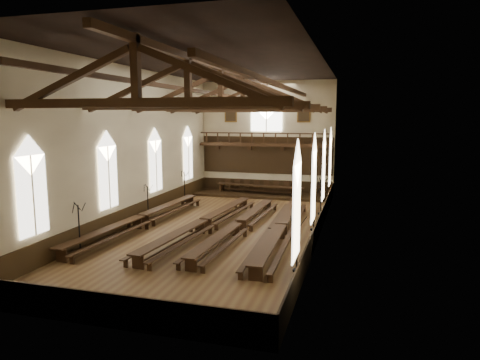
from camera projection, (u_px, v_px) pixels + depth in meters
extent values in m
plane|color=brown|center=(222.00, 229.00, 26.53)|extent=(26.00, 26.00, 0.00)
plane|color=beige|center=(266.00, 138.00, 38.17)|extent=(12.00, 0.00, 12.00)
plane|color=beige|center=(92.00, 177.00, 13.41)|extent=(12.00, 0.00, 12.00)
plane|color=beige|center=(132.00, 146.00, 27.39)|extent=(0.00, 26.00, 26.00)
plane|color=beige|center=(322.00, 150.00, 24.18)|extent=(0.00, 26.00, 26.00)
plane|color=black|center=(220.00, 63.00, 25.05)|extent=(26.00, 26.00, 0.00)
cube|color=#2F200E|center=(266.00, 186.00, 38.78)|extent=(11.90, 0.08, 1.20)
cube|color=#2F200E|center=(99.00, 309.00, 14.10)|extent=(11.90, 0.08, 1.20)
cube|color=#2F200E|center=(135.00, 213.00, 28.03)|extent=(0.08, 25.90, 1.20)
cube|color=#2F200E|center=(319.00, 226.00, 24.84)|extent=(0.08, 25.90, 1.20)
cube|color=white|center=(32.00, 196.00, 19.03)|extent=(0.05, 1.80, 3.60)
cube|color=white|center=(29.00, 155.00, 18.77)|extent=(0.05, 1.80, 1.80)
cylinder|color=beige|center=(33.00, 196.00, 19.02)|extent=(0.08, 0.08, 3.60)
cube|color=white|center=(108.00, 177.00, 24.75)|extent=(0.05, 1.80, 3.60)
cube|color=white|center=(107.00, 146.00, 24.48)|extent=(0.05, 1.80, 1.80)
cylinder|color=beige|center=(109.00, 177.00, 24.73)|extent=(0.08, 0.08, 3.60)
cube|color=white|center=(156.00, 166.00, 30.46)|extent=(0.05, 1.80, 3.60)
cube|color=white|center=(155.00, 141.00, 30.19)|extent=(0.05, 1.80, 1.80)
cylinder|color=beige|center=(156.00, 166.00, 30.45)|extent=(0.08, 0.08, 3.60)
cube|color=white|center=(188.00, 158.00, 36.17)|extent=(0.05, 1.80, 3.60)
cube|color=white|center=(188.00, 137.00, 35.91)|extent=(0.05, 1.80, 1.80)
cylinder|color=beige|center=(189.00, 158.00, 36.16)|extent=(0.08, 0.08, 3.60)
cube|color=white|center=(296.00, 211.00, 15.88)|extent=(0.05, 1.80, 3.60)
cube|color=white|center=(297.00, 163.00, 15.61)|extent=(0.05, 1.80, 1.80)
cylinder|color=beige|center=(295.00, 211.00, 15.89)|extent=(0.08, 0.08, 3.60)
cube|color=white|center=(314.00, 186.00, 21.59)|extent=(0.05, 1.80, 3.60)
cube|color=white|center=(315.00, 151.00, 21.33)|extent=(0.05, 1.80, 1.80)
cylinder|color=beige|center=(313.00, 186.00, 21.60)|extent=(0.08, 0.08, 3.60)
cube|color=white|center=(324.00, 172.00, 27.30)|extent=(0.05, 1.80, 3.60)
cube|color=white|center=(324.00, 143.00, 27.04)|extent=(0.05, 1.80, 1.80)
cylinder|color=beige|center=(323.00, 172.00, 27.31)|extent=(0.08, 0.08, 3.60)
cube|color=white|center=(330.00, 162.00, 33.02)|extent=(0.05, 1.80, 3.60)
cube|color=white|center=(331.00, 139.00, 32.75)|extent=(0.05, 1.80, 1.80)
cylinder|color=beige|center=(330.00, 162.00, 33.03)|extent=(0.08, 0.08, 3.60)
cube|color=silver|center=(266.00, 117.00, 37.81)|extent=(2.80, 0.05, 2.40)
cube|color=silver|center=(267.00, 104.00, 37.63)|extent=(2.80, 0.05, 2.80)
cylinder|color=beige|center=(266.00, 117.00, 37.77)|extent=(0.10, 0.10, 2.40)
cube|color=#332210|center=(265.00, 145.00, 37.64)|extent=(11.80, 1.20, 0.20)
cube|color=#2F200E|center=(266.00, 155.00, 38.34)|extent=(11.80, 0.10, 3.30)
cube|color=#332210|center=(264.00, 133.00, 36.97)|extent=(11.60, 0.12, 0.10)
cube|color=#332210|center=(264.00, 144.00, 37.10)|extent=(11.60, 0.12, 0.10)
cube|color=#332210|center=(218.00, 147.00, 39.26)|extent=(0.35, 0.40, 0.50)
cube|color=#332210|center=(250.00, 147.00, 38.46)|extent=(0.35, 0.40, 0.50)
cube|color=#332210|center=(282.00, 148.00, 37.65)|extent=(0.35, 0.40, 0.50)
cube|color=#332210|center=(317.00, 149.00, 36.85)|extent=(0.35, 0.40, 0.50)
cube|color=brown|center=(231.00, 114.00, 38.65)|extent=(1.15, 0.06, 1.45)
cube|color=black|center=(231.00, 114.00, 38.62)|extent=(0.95, 0.04, 1.25)
cube|color=brown|center=(304.00, 114.00, 36.89)|extent=(1.15, 0.06, 1.45)
cube|color=black|center=(304.00, 114.00, 36.85)|extent=(0.95, 0.04, 1.25)
cube|color=#332210|center=(137.00, 103.00, 15.91)|extent=(11.70, 0.35, 0.35)
cube|color=#332210|center=(136.00, 67.00, 15.72)|extent=(0.30, 0.30, 2.40)
cube|color=#332210|center=(69.00, 80.00, 16.55)|extent=(5.44, 0.26, 2.40)
cube|color=#332210|center=(209.00, 76.00, 15.01)|extent=(5.44, 0.26, 2.40)
cube|color=#332210|center=(188.00, 106.00, 20.67)|extent=(11.70, 0.35, 0.35)
cube|color=#332210|center=(188.00, 78.00, 20.48)|extent=(0.30, 0.30, 2.40)
cube|color=#332210|center=(134.00, 88.00, 21.31)|extent=(5.44, 0.26, 2.40)
cube|color=#332210|center=(246.00, 86.00, 19.77)|extent=(5.44, 0.26, 2.40)
cube|color=#332210|center=(221.00, 108.00, 25.43)|extent=(11.70, 0.35, 0.35)
cube|color=#332210|center=(221.00, 86.00, 25.24)|extent=(0.30, 0.30, 2.40)
cube|color=#332210|center=(176.00, 93.00, 26.07)|extent=(5.44, 0.26, 2.40)
cube|color=#332210|center=(268.00, 92.00, 24.53)|extent=(5.44, 0.26, 2.40)
cube|color=#332210|center=(243.00, 109.00, 30.20)|extent=(11.70, 0.35, 0.35)
cube|color=#332210|center=(243.00, 90.00, 30.00)|extent=(0.30, 0.30, 2.40)
cube|color=#332210|center=(204.00, 97.00, 30.83)|extent=(5.44, 0.26, 2.40)
cube|color=#332210|center=(283.00, 96.00, 29.29)|extent=(5.44, 0.26, 2.40)
cube|color=#332210|center=(259.00, 110.00, 34.96)|extent=(11.70, 0.35, 0.35)
cube|color=#332210|center=(259.00, 94.00, 34.76)|extent=(0.30, 0.30, 2.40)
cube|color=#332210|center=(225.00, 99.00, 35.59)|extent=(5.44, 0.26, 2.40)
cube|color=#332210|center=(294.00, 99.00, 34.05)|extent=(5.44, 0.26, 2.40)
cube|color=#332210|center=(169.00, 87.00, 26.14)|extent=(0.25, 25.70, 0.25)
cube|color=#332210|center=(277.00, 84.00, 24.34)|extent=(0.25, 25.70, 0.25)
cube|color=#332210|center=(221.00, 68.00, 25.09)|extent=(0.30, 25.70, 0.30)
cube|color=#332210|center=(108.00, 231.00, 23.28)|extent=(1.17, 7.26, 0.08)
cube|color=#332210|center=(70.00, 256.00, 20.24)|extent=(0.62, 0.12, 0.69)
cube|color=#332210|center=(138.00, 223.00, 26.43)|extent=(0.62, 0.12, 0.69)
cube|color=#332210|center=(108.00, 239.00, 23.35)|extent=(0.48, 6.39, 0.08)
cube|color=#332210|center=(98.00, 235.00, 23.53)|extent=(0.74, 7.23, 0.06)
cube|color=#332210|center=(58.00, 258.00, 20.42)|extent=(0.24, 0.09, 0.40)
cube|color=#332210|center=(130.00, 225.00, 26.71)|extent=(0.24, 0.09, 0.40)
cube|color=#332210|center=(118.00, 237.00, 23.11)|extent=(0.74, 7.23, 0.06)
cube|color=#332210|center=(80.00, 261.00, 20.00)|extent=(0.24, 0.09, 0.40)
cube|color=#332210|center=(147.00, 226.00, 26.29)|extent=(0.24, 0.09, 0.40)
cube|color=#332210|center=(167.00, 204.00, 30.32)|extent=(1.17, 7.26, 0.08)
cube|color=#332210|center=(145.00, 220.00, 27.28)|extent=(0.62, 0.12, 0.69)
cube|color=#332210|center=(185.00, 201.00, 33.48)|extent=(0.62, 0.12, 0.69)
cube|color=#332210|center=(167.00, 211.00, 30.39)|extent=(0.48, 6.39, 0.08)
cube|color=#332210|center=(159.00, 208.00, 30.58)|extent=(0.74, 7.23, 0.06)
cube|color=#332210|center=(136.00, 222.00, 27.46)|extent=(0.24, 0.09, 0.40)
cube|color=#332210|center=(178.00, 202.00, 33.76)|extent=(0.24, 0.09, 0.40)
cube|color=#332210|center=(175.00, 209.00, 30.16)|extent=(0.74, 7.23, 0.06)
cube|color=#332210|center=(153.00, 223.00, 27.05)|extent=(0.24, 0.09, 0.40)
cube|color=#332210|center=(193.00, 203.00, 33.34)|extent=(0.24, 0.09, 0.40)
cube|color=#332210|center=(179.00, 236.00, 22.29)|extent=(1.34, 7.18, 0.08)
cube|color=#332210|center=(150.00, 263.00, 19.28)|extent=(0.61, 0.13, 0.68)
cube|color=#332210|center=(201.00, 228.00, 25.40)|extent=(0.61, 0.13, 0.68)
cube|color=#332210|center=(179.00, 245.00, 22.35)|extent=(0.63, 6.31, 0.08)
cube|color=#332210|center=(169.00, 240.00, 22.55)|extent=(0.91, 7.15, 0.06)
cube|color=#332210|center=(138.00, 265.00, 19.47)|extent=(0.23, 0.09, 0.40)
cube|color=#332210|center=(192.00, 229.00, 25.70)|extent=(0.23, 0.09, 0.40)
cube|color=#332210|center=(190.00, 243.00, 22.11)|extent=(0.91, 7.15, 0.06)
cube|color=#332210|center=(162.00, 268.00, 19.03)|extent=(0.23, 0.09, 0.40)
cube|color=#332210|center=(211.00, 231.00, 25.25)|extent=(0.23, 0.09, 0.40)
cube|color=#332210|center=(223.00, 207.00, 29.33)|extent=(1.34, 7.18, 0.08)
cube|color=#332210|center=(207.00, 224.00, 26.33)|extent=(0.61, 0.13, 0.68)
cube|color=#332210|center=(236.00, 204.00, 32.45)|extent=(0.61, 0.13, 0.68)
cube|color=#332210|center=(223.00, 214.00, 29.40)|extent=(0.63, 6.31, 0.08)
cube|color=#332210|center=(215.00, 211.00, 29.60)|extent=(0.91, 7.15, 0.06)
cube|color=#332210|center=(197.00, 225.00, 26.52)|extent=(0.23, 0.09, 0.40)
cube|color=#332210|center=(228.00, 205.00, 32.74)|extent=(0.23, 0.09, 0.40)
cube|color=#332210|center=(231.00, 212.00, 29.15)|extent=(0.91, 7.15, 0.06)
cube|color=#332210|center=(216.00, 227.00, 26.08)|extent=(0.23, 0.09, 0.40)
cube|color=#332210|center=(244.00, 206.00, 32.30)|extent=(0.23, 0.09, 0.40)
cube|color=#332210|center=(219.00, 239.00, 21.88)|extent=(0.97, 6.78, 0.08)
cube|color=#332210|center=(197.00, 265.00, 19.04)|extent=(0.58, 0.10, 0.65)
cube|color=#332210|center=(236.00, 231.00, 24.83)|extent=(0.58, 0.10, 0.65)
cube|color=#332210|center=(219.00, 247.00, 21.95)|extent=(0.34, 5.98, 0.08)
cube|color=#332210|center=(208.00, 243.00, 22.11)|extent=(0.57, 6.76, 0.06)
cube|color=#332210|center=(185.00, 267.00, 19.20)|extent=(0.22, 0.08, 0.38)
cube|color=#332210|center=(226.00, 232.00, 25.08)|extent=(0.22, 0.08, 0.38)
cube|color=#332210|center=(230.00, 245.00, 21.74)|extent=(0.57, 6.76, 0.06)
cube|color=#332210|center=(209.00, 270.00, 18.83)|extent=(0.22, 0.08, 0.38)
cube|color=#332210|center=(246.00, 234.00, 24.71)|extent=(0.22, 0.08, 0.38)
cube|color=#332210|center=(254.00, 209.00, 28.93)|extent=(0.97, 6.78, 0.08)
cube|color=#332210|center=(242.00, 225.00, 26.09)|extent=(0.58, 0.10, 0.65)
cube|color=#332210|center=(263.00, 205.00, 31.88)|extent=(0.58, 0.10, 0.65)
cube|color=#332210|center=(254.00, 215.00, 28.99)|extent=(0.34, 5.98, 0.08)
cube|color=#332210|center=(245.00, 212.00, 29.16)|extent=(0.57, 6.76, 0.06)
cube|color=#332210|center=(232.00, 227.00, 26.25)|extent=(0.22, 0.08, 0.38)
cube|color=#332210|center=(256.00, 206.00, 32.13)|extent=(0.22, 0.08, 0.38)
cube|color=#332210|center=(262.00, 214.00, 28.79)|extent=(0.57, 6.76, 0.06)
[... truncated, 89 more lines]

